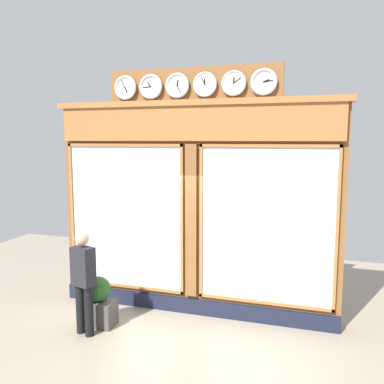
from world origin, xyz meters
The scene contains 4 objects.
shop_facade centered at (0.00, -0.12, 1.95)m, with size 5.15×0.42×4.32m.
pedestrian centered at (1.41, 1.26, 0.93)m, with size 0.41×0.31×1.69m.
planter_box centered at (1.37, 0.91, 0.21)m, with size 0.56×0.36×0.42m, color #4C4742.
planter_shrub centered at (1.37, 0.91, 0.63)m, with size 0.42×0.42×0.42m, color #285623.
Camera 1 is at (-2.03, 6.55, 3.12)m, focal length 37.24 mm.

